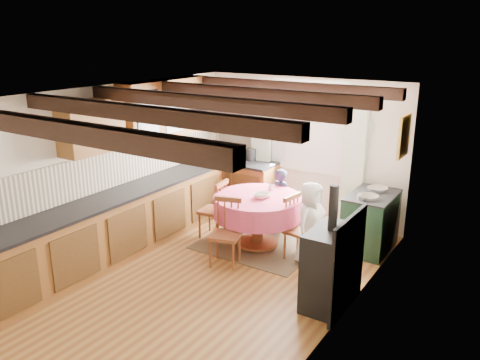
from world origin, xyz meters
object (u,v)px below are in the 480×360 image
Objects in this scene: chair_near at (225,233)px; cup at (271,187)px; chair_left at (213,209)px; child_far at (281,200)px; cast_iron_stove at (331,247)px; child_right at (310,223)px; aga_range at (371,221)px; dining_table at (258,221)px; chair_right at (301,228)px.

chair_near reaches higher than cup.
child_far is at bearing 127.05° from chair_left.
chair_near is at bearing 37.94° from chair_left.
cup is at bearing 138.88° from cast_iron_stove.
child_right reaches higher than chair_near.
child_right is (-0.57, -0.88, 0.15)m from aga_range.
chair_right reaches higher than dining_table.
chair_near reaches higher than chair_left.
child_far is (0.01, 0.70, 0.13)m from dining_table.
dining_table is 1.41× the size of chair_left.
chair_left is at bearing 60.06° from child_far.
dining_table is 0.78m from chair_near.
chair_left reaches higher than cup.
chair_left is at bearing -175.27° from dining_table.
dining_table is at bearing 93.77° from chair_right.
child_right is at bearing 19.89° from chair_near.
child_far is (-0.72, 0.76, 0.06)m from chair_right.
cup is at bearing 112.19° from chair_left.
chair_right is at bearing -4.16° from dining_table.
chair_near is 0.90× the size of child_far.
chair_near is at bearing -94.49° from dining_table.
cup is at bearing 67.82° from child_right.
aga_range is 0.90× the size of child_far.
dining_table is 0.72m from child_far.
chair_right is 0.98× the size of aga_range.
chair_near is 2.19m from aga_range.
chair_right is at bearing 25.03° from chair_near.
cup is at bearing 89.30° from dining_table.
cup is (0.78, 0.44, 0.37)m from chair_left.
chair_near is 1.01m from chair_left.
chair_left is 0.62× the size of cast_iron_stove.
child_far is at bearing 52.92° from child_right.
chair_right is 0.19m from child_right.
cast_iron_stove is (0.82, -0.93, 0.28)m from chair_right.
child_right reaches higher than child_far.
aga_range reaches higher than dining_table.
chair_near is 1.65m from cast_iron_stove.
chair_left is 2.39m from aga_range.
chair_right reaches higher than cup.
chair_left is 1.00× the size of chair_right.
chair_right is at bearing 149.41° from child_far.
cup is (-0.88, 0.44, 0.25)m from child_right.
dining_table is 1.66m from aga_range.
dining_table is 1.87m from cast_iron_stove.
aga_range is 1.56m from cup.
aga_range is at bearing 104.37° from chair_left.
chair_right is at bearing -129.38° from aga_range.
aga_range is (1.51, 1.59, -0.03)m from chair_near.
chair_left is at bearing 98.33° from chair_right.
chair_near is at bearing 102.94° from child_far.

